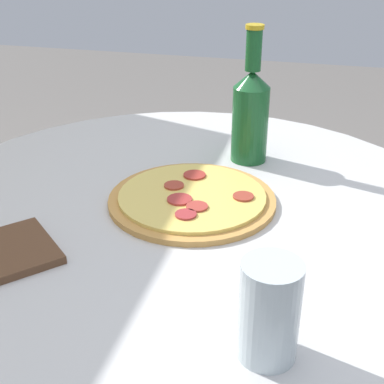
% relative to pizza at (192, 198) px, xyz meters
% --- Properties ---
extents(table, '(0.96, 0.96, 0.68)m').
position_rel_pizza_xyz_m(table, '(0.00, 0.01, -0.16)').
color(table, silver).
rests_on(table, ground_plane).
extents(pizza, '(0.28, 0.28, 0.02)m').
position_rel_pizza_xyz_m(pizza, '(0.00, 0.00, 0.00)').
color(pizza, '#C68E47').
rests_on(pizza, table).
extents(beer_bottle, '(0.07, 0.07, 0.26)m').
position_rel_pizza_xyz_m(beer_bottle, '(0.21, -0.06, 0.09)').
color(beer_bottle, '#195628').
rests_on(beer_bottle, table).
extents(drinking_glass, '(0.07, 0.07, 0.12)m').
position_rel_pizza_xyz_m(drinking_glass, '(-0.32, -0.17, 0.05)').
color(drinking_glass, silver).
rests_on(drinking_glass, table).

